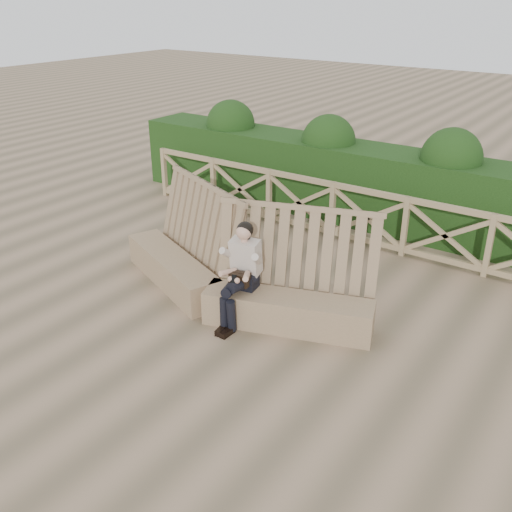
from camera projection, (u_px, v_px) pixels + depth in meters
The scene contains 5 objects.
ground at pixel (256, 329), 7.96m from camera, with size 60.00×60.00×0.00m, color brown.
bench at pixel (229, 278), 8.49m from camera, with size 4.58×1.59×1.62m.
woman at pixel (241, 270), 7.87m from camera, with size 0.45×0.89×1.46m.
guardrail at pixel (367, 218), 10.32m from camera, with size 10.10×0.09×1.10m.
hedge at pixel (394, 190), 11.12m from camera, with size 12.00×1.20×1.50m, color black.
Camera 1 is at (3.89, -5.55, 4.30)m, focal length 40.00 mm.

